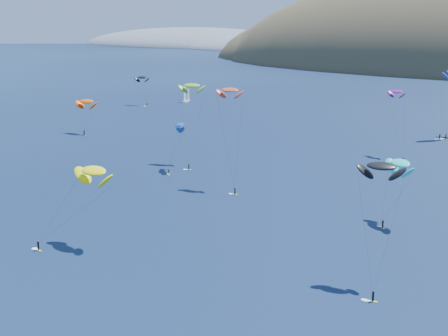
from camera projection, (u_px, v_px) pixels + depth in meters
name	position (u px, v px, depth m)	size (l,w,h in m)	color
headland	(209.00, 48.00, 940.80)	(460.00, 250.00, 60.00)	slate
sailboat	(186.00, 100.00, 332.03)	(8.56, 7.35, 10.35)	silver
kitesurfer_1	(86.00, 101.00, 242.69)	(10.19, 7.52, 15.23)	yellow
kitesurfer_2	(93.00, 171.00, 124.33)	(12.45, 13.24, 17.88)	yellow
kitesurfer_3	(192.00, 86.00, 192.87)	(11.01, 13.88, 26.26)	yellow
kitesurfer_5	(400.00, 163.00, 136.96)	(10.01, 11.30, 16.22)	yellow
kitesurfer_6	(397.00, 92.00, 203.00)	(10.91, 13.08, 22.83)	yellow
kitesurfer_7	(382.00, 166.00, 105.41)	(8.33, 12.17, 22.58)	yellow
kitesurfer_9	(230.00, 90.00, 164.37)	(10.73, 9.89, 28.04)	yellow
kitesurfer_10	(180.00, 125.00, 184.60)	(7.55, 11.71, 15.60)	yellow
kitesurfer_12	(142.00, 77.00, 318.82)	(10.69, 6.47, 16.31)	yellow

